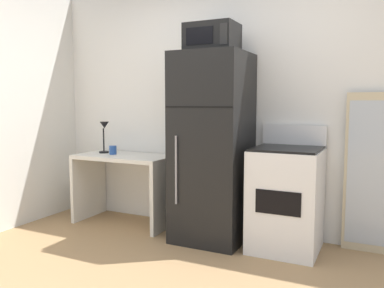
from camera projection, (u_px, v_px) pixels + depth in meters
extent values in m
cube|color=white|center=(241.00, 104.00, 3.96)|extent=(5.00, 0.10, 2.60)
cube|color=silver|center=(125.00, 157.00, 4.23)|extent=(1.05, 0.56, 0.04)
cube|color=silver|center=(89.00, 187.00, 4.49)|extent=(0.04, 0.56, 0.71)
cube|color=silver|center=(166.00, 196.00, 4.05)|extent=(0.04, 0.56, 0.71)
cylinder|color=black|center=(104.00, 152.00, 4.40)|extent=(0.11, 0.11, 0.02)
cylinder|color=black|center=(104.00, 140.00, 4.39)|extent=(0.02, 0.02, 0.26)
cone|color=black|center=(104.00, 125.00, 4.34)|extent=(0.10, 0.10, 0.08)
cylinder|color=#264C99|center=(113.00, 150.00, 4.27)|extent=(0.08, 0.08, 0.09)
cube|color=black|center=(212.00, 148.00, 3.71)|extent=(0.65, 0.66, 1.77)
cube|color=black|center=(198.00, 107.00, 3.38)|extent=(0.64, 0.00, 0.01)
cylinder|color=gray|center=(176.00, 170.00, 3.52)|extent=(0.02, 0.02, 0.62)
cube|color=black|center=(212.00, 38.00, 3.59)|extent=(0.46, 0.34, 0.26)
cube|color=black|center=(199.00, 36.00, 3.46)|extent=(0.26, 0.01, 0.15)
cube|color=black|center=(224.00, 34.00, 3.36)|extent=(0.07, 0.01, 0.18)
cube|color=white|center=(286.00, 200.00, 3.48)|extent=(0.59, 0.60, 0.90)
cube|color=black|center=(287.00, 149.00, 3.43)|extent=(0.56, 0.58, 0.02)
cube|color=white|center=(294.00, 135.00, 3.67)|extent=(0.59, 0.04, 0.18)
cube|color=black|center=(278.00, 203.00, 3.20)|extent=(0.38, 0.01, 0.20)
cube|color=#C6B793|center=(371.00, 173.00, 3.39)|extent=(0.44, 0.03, 1.40)
cube|color=#B2BCC6|center=(371.00, 174.00, 3.38)|extent=(0.39, 0.00, 1.26)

